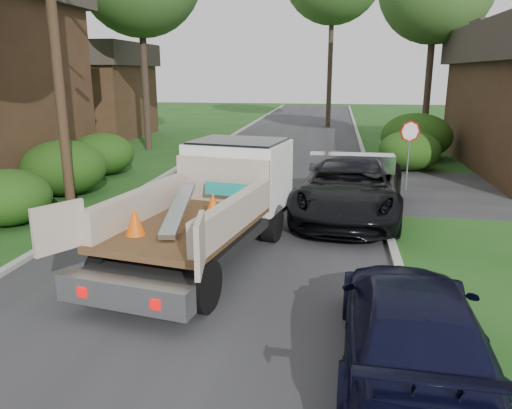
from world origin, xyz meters
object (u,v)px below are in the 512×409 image
object	(u,v)px
navy_suv	(411,324)
flatbed_truck	(220,194)
utility_pole	(54,33)
house_left_far	(86,89)
black_pickup	(351,187)
stop_sign	(409,141)

from	to	relation	value
navy_suv	flatbed_truck	bearing A→B (deg)	-47.93
utility_pole	flatbed_truck	distance (m)	7.35
house_left_far	black_pickup	xyz separation A→B (m)	(16.65, -16.67, -2.19)
stop_sign	flatbed_truck	distance (m)	8.71
utility_pole	black_pickup	size ratio (longest dim) A/B	1.61
stop_sign	utility_pole	distance (m)	11.91
stop_sign	flatbed_truck	bearing A→B (deg)	-126.40
black_pickup	stop_sign	bearing A→B (deg)	66.85
house_left_far	utility_pole	bearing A→B (deg)	-64.77
stop_sign	flatbed_truck	world-z (taller)	stop_sign
house_left_far	flatbed_truck	xyz separation A→B (m)	(13.54, -20.00, -1.72)
black_pickup	navy_suv	distance (m)	7.86
black_pickup	navy_suv	world-z (taller)	black_pickup
utility_pole	navy_suv	size ratio (longest dim) A/B	2.09
stop_sign	house_left_far	world-z (taller)	house_left_far
flatbed_truck	house_left_far	bearing A→B (deg)	134.18
flatbed_truck	navy_suv	size ratio (longest dim) A/B	1.43
stop_sign	black_pickup	distance (m)	4.30
utility_pole	navy_suv	xyz separation A→B (m)	(9.28, -7.48, -4.48)
flatbed_truck	black_pickup	size ratio (longest dim) A/B	1.10
utility_pole	flatbed_truck	bearing A→B (deg)	-28.39
stop_sign	utility_pole	bearing A→B (deg)	-159.38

